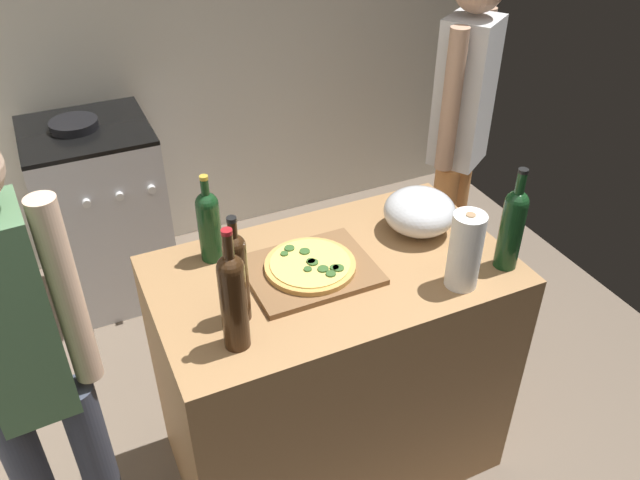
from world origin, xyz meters
TOP-DOWN VIEW (x-y plane):
  - ground_plane at (0.00, 1.27)m, footprint 3.82×3.14m
  - kitchen_wall_rear at (0.00, 2.59)m, footprint 3.82×0.10m
  - counter at (0.12, 0.77)m, footprint 1.16×0.68m
  - cutting_board at (0.04, 0.78)m, footprint 0.40×0.32m
  - pizza at (0.05, 0.78)m, footprint 0.29×0.29m
  - mixing_bowl at (0.49, 0.85)m, footprint 0.25×0.25m
  - paper_towel_roll at (0.45, 0.54)m, footprint 0.10×0.10m
  - wine_bottle_clear at (-0.23, 0.68)m, footprint 0.07×0.07m
  - wine_bottle_dark at (-0.21, 0.99)m, footprint 0.07×0.07m
  - wine_bottle_amber at (-0.27, 0.58)m, footprint 0.07×0.07m
  - wine_bottle_green at (0.63, 0.56)m, footprint 0.07×0.07m
  - stove at (-0.46, 2.19)m, footprint 0.57×0.58m
  - person_in_stripes at (-0.81, 0.71)m, footprint 0.36×0.21m
  - person_in_red at (1.02, 1.37)m, footprint 0.33×0.29m

SIDE VIEW (x-z plane):
  - ground_plane at x=0.00m, z-range -0.02..0.00m
  - counter at x=0.12m, z-range 0.00..0.93m
  - stove at x=-0.46m, z-range -0.02..0.95m
  - person_in_stripes at x=-0.81m, z-range 0.12..1.75m
  - cutting_board at x=0.04m, z-range 0.93..0.95m
  - pizza at x=0.05m, z-range 0.94..0.97m
  - person_in_red at x=1.02m, z-range 0.13..1.81m
  - mixing_bowl at x=0.49m, z-range 0.93..1.08m
  - paper_towel_roll at x=0.45m, z-range 0.92..1.18m
  - wine_bottle_dark at x=-0.21m, z-range 0.91..1.22m
  - wine_bottle_green at x=0.63m, z-range 0.90..1.26m
  - wine_bottle_clear at x=-0.23m, z-range 0.91..1.26m
  - wine_bottle_amber at x=-0.27m, z-range 0.90..1.29m
  - kitchen_wall_rear at x=0.00m, z-range 0.00..2.60m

